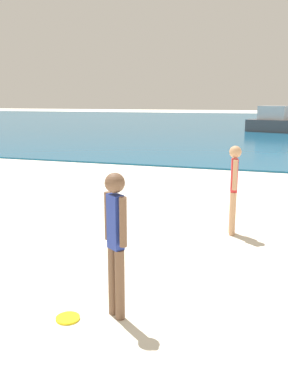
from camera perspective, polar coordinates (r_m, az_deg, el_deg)
water at (r=43.66m, az=15.61°, el=9.21°), size 160.00×60.00×0.06m
person_standing at (r=4.25m, az=-3.94°, el=-6.25°), size 0.31×0.24×1.55m
frisbee at (r=4.61m, az=-10.48°, el=-16.78°), size 0.25×0.25×0.03m
person_distant at (r=7.08m, az=12.31°, el=0.97°), size 0.20×0.35×1.52m
boat_near at (r=30.55m, az=18.69°, el=8.99°), size 5.56×3.29×1.80m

